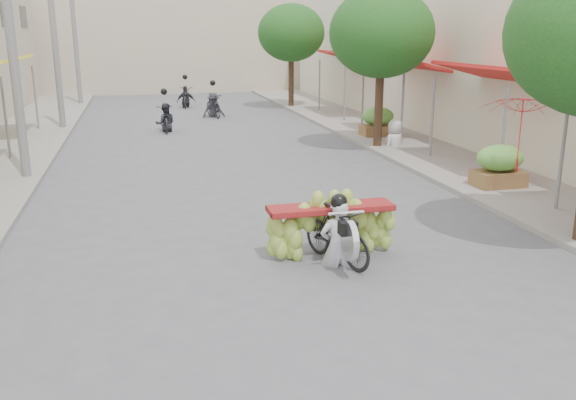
{
  "coord_description": "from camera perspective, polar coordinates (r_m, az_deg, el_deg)",
  "views": [
    {
      "loc": [
        -2.4,
        -5.06,
        3.82
      ],
      "look_at": [
        -0.05,
        4.5,
        1.1
      ],
      "focal_mm": 38.0,
      "sensor_mm": 36.0,
      "label": 1
    }
  ],
  "objects": [
    {
      "name": "market_umbrella",
      "position": [
        14.75,
        21.32,
        9.19
      ],
      "size": [
        2.07,
        2.07,
        1.77
      ],
      "rotation": [
        0.0,
        0.0,
        -0.07
      ],
      "color": "red",
      "rests_on": "ground"
    },
    {
      "name": "far_building",
      "position": [
        43.13,
        -10.98,
        14.72
      ],
      "size": [
        20.0,
        6.0,
        7.0
      ],
      "primitive_type": "cube",
      "color": "#BAAB93",
      "rests_on": "ground"
    },
    {
      "name": "shophouse_row_right",
      "position": [
        23.9,
        23.8,
        12.18
      ],
      "size": [
        9.77,
        40.0,
        6.0
      ],
      "color": "beige",
      "rests_on": "ground"
    },
    {
      "name": "pedestrian",
      "position": [
        20.93,
        10.01,
        7.42
      ],
      "size": [
        1.0,
        0.86,
        1.74
      ],
      "rotation": [
        0.0,
        0.0,
        3.65
      ],
      "color": "silver",
      "rests_on": "ground"
    },
    {
      "name": "street_tree_far",
      "position": [
        32.03,
        0.3,
        15.35
      ],
      "size": [
        3.4,
        3.4,
        5.25
      ],
      "color": "#3A2719",
      "rests_on": "ground"
    },
    {
      "name": "bg_motorbike_b",
      "position": [
        28.71,
        -7.01,
        9.31
      ],
      "size": [
        1.15,
        1.96,
        1.95
      ],
      "color": "black",
      "rests_on": "ground"
    },
    {
      "name": "utility_pole_far",
      "position": [
        26.24,
        -21.11,
        14.88
      ],
      "size": [
        0.6,
        0.24,
        8.0
      ],
      "color": "slate",
      "rests_on": "ground"
    },
    {
      "name": "bg_motorbike_c",
      "position": [
        32.78,
        -9.56,
        9.87
      ],
      "size": [
        1.04,
        1.87,
        1.95
      ],
      "color": "black",
      "rests_on": "ground"
    },
    {
      "name": "banana_motorbike",
      "position": [
        10.43,
        4.38,
        -2.04
      ],
      "size": [
        2.2,
        1.87,
        2.08
      ],
      "color": "black",
      "rests_on": "ground"
    },
    {
      "name": "utility_pole_back",
      "position": [
        35.19,
        -19.37,
        14.92
      ],
      "size": [
        0.6,
        0.24,
        8.0
      ],
      "color": "slate",
      "rests_on": "ground"
    },
    {
      "name": "bg_motorbike_a",
      "position": [
        24.8,
        -11.44,
        7.96
      ],
      "size": [
        0.8,
        1.7,
        1.95
      ],
      "color": "black",
      "rests_on": "ground"
    },
    {
      "name": "street_tree_mid",
      "position": [
        20.6,
        8.75,
        15.15
      ],
      "size": [
        3.4,
        3.4,
        5.25
      ],
      "color": "#3A2719",
      "rests_on": "ground"
    },
    {
      "name": "sidewalk_right",
      "position": [
        22.47,
        11.19,
        5.5
      ],
      "size": [
        4.0,
        60.0,
        0.12
      ],
      "primitive_type": "cube",
      "color": "gray",
      "rests_on": "ground"
    },
    {
      "name": "produce_crate_mid",
      "position": [
        15.94,
        19.2,
        3.33
      ],
      "size": [
        1.2,
        0.88,
        1.16
      ],
      "color": "brown",
      "rests_on": "ground"
    },
    {
      "name": "utility_pole_mid",
      "position": [
        17.33,
        -24.64,
        14.76
      ],
      "size": [
        0.6,
        0.24,
        8.0
      ],
      "color": "slate",
      "rests_on": "ground"
    },
    {
      "name": "produce_crate_far",
      "position": [
        22.96,
        8.4,
        7.48
      ],
      "size": [
        1.2,
        0.88,
        1.16
      ],
      "color": "brown",
      "rests_on": "ground"
    }
  ]
}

